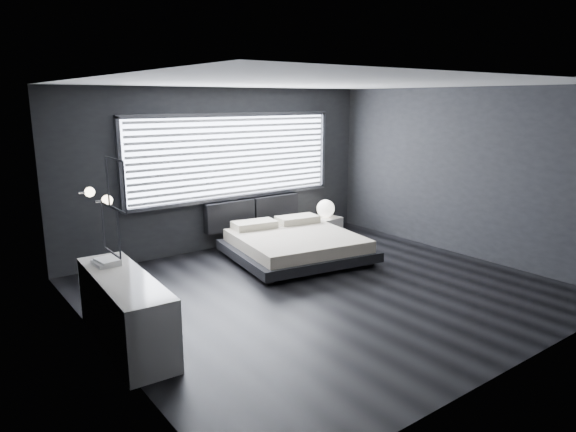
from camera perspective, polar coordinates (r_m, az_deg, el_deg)
room at (r=6.89m, az=4.23°, el=2.79°), size 6.04×6.00×2.80m
window at (r=9.15m, az=-5.95°, el=6.57°), size 4.14×0.09×1.52m
headboard at (r=9.45m, az=-3.86°, el=0.42°), size 1.96×0.16×0.52m
sconce_near at (r=5.50m, az=-19.48°, el=1.64°), size 0.18×0.11×0.11m
sconce_far at (r=6.07m, az=-21.20°, el=2.50°), size 0.18×0.11×0.11m
wall_art_upper at (r=4.87m, az=-18.59°, el=3.32°), size 0.01×0.48×0.48m
wall_art_lower at (r=5.19m, az=-19.10°, el=-1.46°), size 0.01×0.48×0.48m
bed at (r=8.54m, az=0.80°, el=-3.13°), size 2.37×2.29×0.54m
nightstand at (r=10.03m, az=3.92°, el=-1.16°), size 0.67×0.58×0.36m
orb_lamp at (r=9.97m, az=4.20°, el=0.83°), size 0.35×0.35×0.35m
dresser at (r=5.88m, az=-17.61°, el=-9.96°), size 0.63×1.93×0.76m
book_stack at (r=6.21m, az=-19.51°, el=-4.81°), size 0.26×0.34×0.07m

